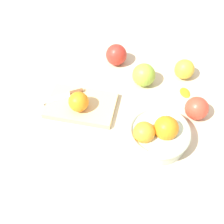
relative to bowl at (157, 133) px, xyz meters
The scene contains 10 objects.
ground_plane 0.18m from the bowl, 35.74° to the right, with size 2.40×2.40×0.00m, color beige.
bowl is the anchor object (origin of this frame).
cutting_board 0.28m from the bowl, 12.18° to the right, with size 0.23×0.15×0.02m, color #DBB77F.
orange_on_board 0.27m from the bowl, ahead, with size 0.07×0.07×0.07m, color orange.
knife 0.34m from the bowl, 13.09° to the right, with size 0.13×0.11×0.01m.
apple_front_left 0.25m from the bowl, 67.71° to the right, with size 0.08×0.08×0.08m, color #8EB738.
apple_front_right 0.38m from the bowl, 54.64° to the right, with size 0.08×0.08×0.08m, color red.
apple_front_left_2 0.17m from the bowl, 127.26° to the right, with size 0.08×0.08×0.08m, color #D6422D.
apple_front_left_3 0.31m from the bowl, 97.22° to the right, with size 0.07×0.07×0.07m, color gold.
citrus_peel 0.24m from the bowl, 104.68° to the right, with size 0.05×0.04×0.01m, color orange.
Camera 1 is at (-0.14, 0.58, 0.72)m, focal length 43.90 mm.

